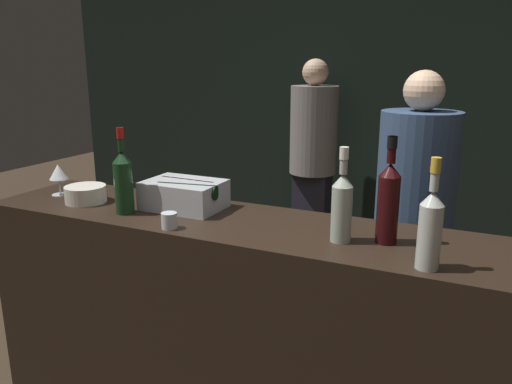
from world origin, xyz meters
The scene contains 12 objects.
wall_back_chalkboard centered at (0.00, 2.83, 1.40)m, with size 6.40×0.06×2.80m.
bar_counter centered at (0.00, 0.25, 0.52)m, with size 2.40×0.50×1.05m.
ice_bin_with_bottles centered at (-0.36, 0.31, 1.11)m, with size 0.34×0.23×0.12m.
bowl_white centered at (-0.81, 0.20, 1.09)m, with size 0.18×0.18×0.07m.
wine_glass centered at (-1.01, 0.25, 1.16)m, with size 0.09×0.09×0.15m.
candle_votive centered at (-0.26, 0.06, 1.08)m, with size 0.06×0.06×0.06m.
rose_wine_bottle centered at (0.67, 0.08, 1.19)m, with size 0.07×0.07×0.35m.
red_wine_bottle_black_foil centered at (0.51, 0.25, 1.20)m, with size 0.07×0.07×0.37m.
white_wine_bottle centered at (0.37, 0.20, 1.18)m, with size 0.07×0.07×0.34m.
red_wine_bottle_burgundy centered at (-0.54, 0.15, 1.19)m, with size 0.08×0.08×0.36m.
person_in_hoodie centered at (0.47, 1.30, 0.89)m, with size 0.42×0.42×1.62m.
person_blond_tee centered at (-0.49, 2.44, 0.93)m, with size 0.38×0.38×1.69m.
Camera 1 is at (0.80, -1.43, 1.66)m, focal length 35.00 mm.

